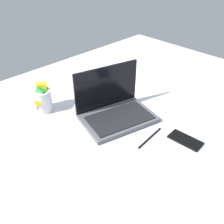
{
  "coord_description": "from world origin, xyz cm",
  "views": [
    {
      "loc": [
        -85.12,
        -73.21,
        88.85
      ],
      "look_at": [
        -19.44,
        -6.44,
        24.0
      ],
      "focal_mm": 40.28,
      "sensor_mm": 36.0,
      "label": 1
    }
  ],
  "objects": [
    {
      "name": "bed_mattress",
      "position": [
        0.0,
        0.0,
        9.0
      ],
      "size": [
        180.0,
        140.0,
        18.0
      ],
      "primitive_type": "cube",
      "color": "#B7BCC6",
      "rests_on": "ground"
    },
    {
      "name": "laptop",
      "position": [
        -15.12,
        -3.92,
        22.41
      ],
      "size": [
        37.78,
        30.66,
        23.0
      ],
      "rotation": [
        0.0,
        0.0,
        -0.26
      ],
      "color": "#4C4C51",
      "rests_on": "bed_mattress"
    },
    {
      "name": "snack_cup",
      "position": [
        -36.32,
        25.01,
        24.29
      ],
      "size": [
        10.6,
        9.59,
        14.2
      ],
      "color": "silver",
      "rests_on": "bed_mattress"
    },
    {
      "name": "cell_phone",
      "position": [
        -6.2,
        -37.44,
        18.4
      ],
      "size": [
        7.57,
        14.36,
        0.8
      ],
      "primitive_type": "cube",
      "rotation": [
        0.0,
        0.0,
        0.06
      ],
      "color": "black",
      "rests_on": "bed_mattress"
    },
    {
      "name": "charger_cable",
      "position": [
        -15.66,
        -25.89,
        18.3
      ],
      "size": [
        16.98,
        2.21,
        0.6
      ],
      "primitive_type": "cube",
      "rotation": [
        0.0,
        0.0,
        0.09
      ],
      "color": "black",
      "rests_on": "bed_mattress"
    }
  ]
}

